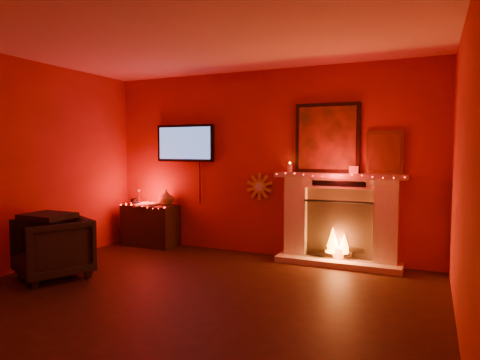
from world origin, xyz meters
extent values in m
plane|color=black|center=(0.00, 0.00, 0.00)|extent=(5.00, 5.00, 0.00)
plane|color=silver|center=(0.00, 0.00, 2.70)|extent=(5.00, 5.00, 0.00)
plane|color=#9D2B19|center=(0.00, 2.50, 1.35)|extent=(5.00, 0.00, 5.00)
plane|color=#9D2B19|center=(2.50, 0.00, 1.35)|extent=(0.00, 5.00, 5.00)
cube|color=beige|center=(1.15, 2.30, 0.04)|extent=(1.65, 0.40, 0.08)
cube|color=beige|center=(0.55, 2.39, 0.55)|extent=(0.30, 0.22, 0.95)
cube|color=beige|center=(1.75, 2.39, 0.55)|extent=(0.30, 0.22, 0.95)
cube|color=beige|center=(1.15, 2.39, 1.10)|extent=(1.50, 0.22, 0.14)
cube|color=beige|center=(1.15, 2.33, 1.20)|extent=(1.72, 0.34, 0.06)
cube|color=#936F56|center=(1.15, 2.45, 0.55)|extent=(0.90, 0.10, 0.95)
cube|color=black|center=(1.15, 2.27, 0.47)|extent=(0.90, 0.02, 0.78)
cylinder|color=black|center=(1.05, 2.36, 0.14)|extent=(0.55, 0.09, 0.09)
cylinder|color=black|center=(1.23, 2.38, 0.20)|extent=(0.51, 0.18, 0.08)
cone|color=orange|center=(1.07, 2.36, 0.33)|extent=(0.20, 0.20, 0.34)
cone|color=orange|center=(1.22, 2.37, 0.29)|extent=(0.16, 0.16, 0.26)
sphere|color=#FF3F07|center=(1.15, 2.36, 0.16)|extent=(0.18, 0.18, 0.18)
cube|color=black|center=(0.95, 2.46, 1.71)|extent=(0.88, 0.05, 0.95)
cube|color=#CF441B|center=(0.95, 2.44, 1.71)|extent=(0.78, 0.01, 0.85)
cube|color=#AE8233|center=(1.70, 2.47, 1.51)|extent=(0.46, 0.04, 0.56)
cube|color=#A76826|center=(1.70, 2.45, 1.51)|extent=(0.38, 0.01, 0.48)
cylinder|color=beige|center=(0.45, 2.38, 1.29)|extent=(0.07, 0.07, 0.12)
cube|color=white|center=(1.33, 2.36, 1.28)|extent=(0.12, 0.01, 0.10)
cube|color=black|center=(-1.30, 2.46, 1.65)|extent=(1.00, 0.06, 0.58)
cube|color=#4971BD|center=(-1.30, 2.42, 1.65)|extent=(0.92, 0.01, 0.50)
cylinder|color=black|center=(-1.05, 2.47, 1.03)|extent=(0.02, 0.02, 0.66)
cylinder|color=gold|center=(-0.05, 2.48, 1.00)|extent=(0.20, 0.03, 0.20)
cylinder|color=white|center=(-0.05, 2.46, 1.00)|extent=(0.13, 0.01, 0.13)
cube|color=black|center=(-1.85, 2.26, 0.33)|extent=(0.87, 0.43, 0.66)
imported|color=brown|center=(-1.59, 2.33, 0.79)|extent=(0.24, 0.24, 0.25)
imported|color=black|center=(-2.12, 2.20, 0.71)|extent=(0.12, 0.12, 0.09)
cylinder|color=white|center=(-1.93, 2.17, 0.69)|extent=(0.11, 0.38, 0.05)
cylinder|color=white|center=(-1.85, 2.09, 0.69)|extent=(0.14, 0.38, 0.05)
cylinder|color=white|center=(-1.72, 2.23, 0.69)|extent=(0.11, 0.38, 0.05)
cube|color=#562018|center=(-2.04, 2.17, 0.68)|extent=(0.20, 0.14, 0.03)
cube|color=#202E4B|center=(-2.03, 2.18, 0.70)|extent=(0.17, 0.12, 0.02)
imported|color=black|center=(-1.89, 0.34, 0.36)|extent=(1.05, 1.06, 0.73)
camera|label=1|loc=(2.26, -3.37, 1.54)|focal=32.00mm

